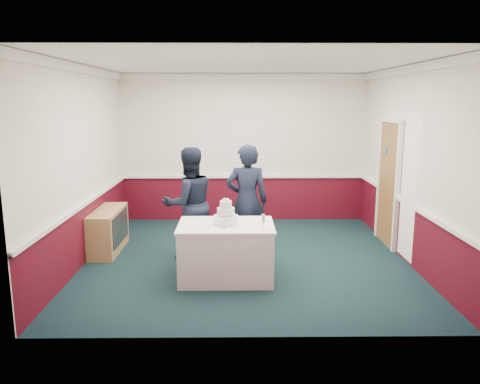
{
  "coord_description": "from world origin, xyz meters",
  "views": [
    {
      "loc": [
        -0.18,
        -7.07,
        2.47
      ],
      "look_at": [
        -0.1,
        -0.1,
        1.1
      ],
      "focal_mm": 35.0,
      "sensor_mm": 36.0,
      "label": 1
    }
  ],
  "objects_px": {
    "wedding_cake": "(226,216)",
    "champagne_flute": "(263,219)",
    "sideboard": "(108,230)",
    "cake_knife": "(223,228)",
    "cake_table": "(226,251)",
    "person_woman": "(247,201)",
    "person_man": "(189,204)"
  },
  "relations": [
    {
      "from": "wedding_cake",
      "to": "cake_table",
      "type": "bearing_deg",
      "value": -90.0
    },
    {
      "from": "champagne_flute",
      "to": "person_woman",
      "type": "relative_size",
      "value": 0.11
    },
    {
      "from": "cake_table",
      "to": "person_woman",
      "type": "xyz_separation_m",
      "value": [
        0.31,
        0.93,
        0.51
      ]
    },
    {
      "from": "cake_table",
      "to": "person_man",
      "type": "xyz_separation_m",
      "value": [
        -0.59,
        0.87,
        0.48
      ]
    },
    {
      "from": "champagne_flute",
      "to": "person_woman",
      "type": "height_order",
      "value": "person_woman"
    },
    {
      "from": "person_man",
      "to": "champagne_flute",
      "type": "bearing_deg",
      "value": 109.13
    },
    {
      "from": "sideboard",
      "to": "cake_knife",
      "type": "height_order",
      "value": "cake_knife"
    },
    {
      "from": "wedding_cake",
      "to": "person_woman",
      "type": "relative_size",
      "value": 0.2
    },
    {
      "from": "sideboard",
      "to": "champagne_flute",
      "type": "xyz_separation_m",
      "value": [
        2.47,
        -1.53,
        0.58
      ]
    },
    {
      "from": "cake_knife",
      "to": "person_man",
      "type": "relative_size",
      "value": 0.12
    },
    {
      "from": "cake_knife",
      "to": "person_woman",
      "type": "bearing_deg",
      "value": 53.31
    },
    {
      "from": "wedding_cake",
      "to": "person_man",
      "type": "bearing_deg",
      "value": 123.88
    },
    {
      "from": "wedding_cake",
      "to": "champagne_flute",
      "type": "relative_size",
      "value": 1.78
    },
    {
      "from": "wedding_cake",
      "to": "champagne_flute",
      "type": "bearing_deg",
      "value": -29.25
    },
    {
      "from": "cake_knife",
      "to": "person_man",
      "type": "distance_m",
      "value": 1.21
    },
    {
      "from": "sideboard",
      "to": "person_man",
      "type": "bearing_deg",
      "value": -15.15
    },
    {
      "from": "sideboard",
      "to": "cake_knife",
      "type": "bearing_deg",
      "value": -36.72
    },
    {
      "from": "wedding_cake",
      "to": "cake_knife",
      "type": "bearing_deg",
      "value": -98.53
    },
    {
      "from": "person_woman",
      "to": "person_man",
      "type": "bearing_deg",
      "value": 4.17
    },
    {
      "from": "cake_table",
      "to": "cake_knife",
      "type": "bearing_deg",
      "value": -98.53
    },
    {
      "from": "wedding_cake",
      "to": "person_woman",
      "type": "xyz_separation_m",
      "value": [
        0.31,
        0.93,
        0.01
      ]
    },
    {
      "from": "sideboard",
      "to": "wedding_cake",
      "type": "bearing_deg",
      "value": -32.34
    },
    {
      "from": "champagne_flute",
      "to": "person_man",
      "type": "relative_size",
      "value": 0.12
    },
    {
      "from": "cake_table",
      "to": "person_man",
      "type": "bearing_deg",
      "value": 123.88
    },
    {
      "from": "sideboard",
      "to": "cake_knife",
      "type": "relative_size",
      "value": 5.45
    },
    {
      "from": "cake_table",
      "to": "sideboard",
      "type": "bearing_deg",
      "value": 147.66
    },
    {
      "from": "person_woman",
      "to": "wedding_cake",
      "type": "bearing_deg",
      "value": 71.94
    },
    {
      "from": "sideboard",
      "to": "wedding_cake",
      "type": "xyz_separation_m",
      "value": [
        1.97,
        -1.25,
        0.55
      ]
    },
    {
      "from": "cake_table",
      "to": "person_woman",
      "type": "relative_size",
      "value": 0.73
    },
    {
      "from": "cake_knife",
      "to": "person_woman",
      "type": "xyz_separation_m",
      "value": [
        0.34,
        1.13,
        0.11
      ]
    },
    {
      "from": "person_woman",
      "to": "cake_table",
      "type": "bearing_deg",
      "value": 71.94
    },
    {
      "from": "sideboard",
      "to": "wedding_cake",
      "type": "distance_m",
      "value": 2.4
    }
  ]
}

